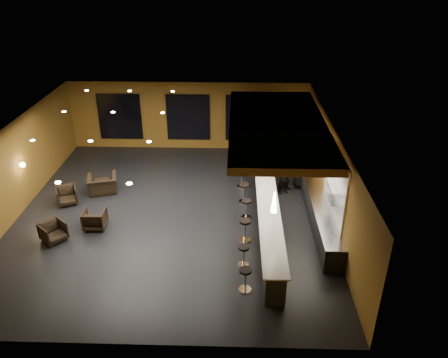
{
  "coord_description": "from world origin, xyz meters",
  "views": [
    {
      "loc": [
        2.46,
        -14.59,
        9.19
      ],
      "look_at": [
        2.0,
        0.5,
        1.3
      ],
      "focal_mm": 35.0,
      "sensor_mm": 36.0,
      "label": 1
    }
  ],
  "objects_px": {
    "bar_stool_0": "(245,277)",
    "bar_counter": "(268,218)",
    "staff_a": "(285,177)",
    "prep_counter": "(320,213)",
    "armchair_a": "(53,232)",
    "staff_c": "(301,171)",
    "armchair_b": "(95,219)",
    "bar_stool_2": "(245,228)",
    "pendant_0": "(274,202)",
    "armchair_c": "(67,195)",
    "pendant_2": "(265,140)",
    "bar_stool_1": "(244,253)",
    "column": "(263,139)",
    "bar_stool_5": "(242,175)",
    "bar_stool_4": "(244,191)",
    "bar_stool_3": "(247,207)",
    "armchair_d": "(103,184)",
    "pendant_1": "(269,167)",
    "staff_b": "(287,173)"
  },
  "relations": [
    {
      "from": "column",
      "to": "pendant_2",
      "type": "xyz_separation_m",
      "value": [
        0.0,
        -1.6,
        0.6
      ]
    },
    {
      "from": "prep_counter",
      "to": "bar_stool_4",
      "type": "distance_m",
      "value": 3.2
    },
    {
      "from": "armchair_a",
      "to": "armchair_c",
      "type": "distance_m",
      "value": 2.61
    },
    {
      "from": "prep_counter",
      "to": "staff_a",
      "type": "height_order",
      "value": "staff_a"
    },
    {
      "from": "pendant_0",
      "to": "armchair_c",
      "type": "relative_size",
      "value": 0.87
    },
    {
      "from": "prep_counter",
      "to": "bar_stool_4",
      "type": "xyz_separation_m",
      "value": [
        -2.85,
        1.46,
        0.11
      ]
    },
    {
      "from": "staff_c",
      "to": "bar_stool_2",
      "type": "bearing_deg",
      "value": -101.42
    },
    {
      "from": "pendant_2",
      "to": "armchair_d",
      "type": "relative_size",
      "value": 0.59
    },
    {
      "from": "prep_counter",
      "to": "pendant_0",
      "type": "relative_size",
      "value": 8.57
    },
    {
      "from": "bar_counter",
      "to": "armchair_a",
      "type": "relative_size",
      "value": 10.1
    },
    {
      "from": "prep_counter",
      "to": "armchair_c",
      "type": "relative_size",
      "value": 7.48
    },
    {
      "from": "pendant_2",
      "to": "bar_stool_2",
      "type": "bearing_deg",
      "value": -102.68
    },
    {
      "from": "bar_stool_0",
      "to": "bar_stool_2",
      "type": "height_order",
      "value": "bar_stool_2"
    },
    {
      "from": "bar_stool_0",
      "to": "bar_stool_5",
      "type": "bearing_deg",
      "value": 90.44
    },
    {
      "from": "staff_c",
      "to": "bar_stool_1",
      "type": "xyz_separation_m",
      "value": [
        -2.5,
        -5.42,
        -0.32
      ]
    },
    {
      "from": "column",
      "to": "armchair_c",
      "type": "distance_m",
      "value": 8.71
    },
    {
      "from": "bar_stool_4",
      "to": "bar_stool_5",
      "type": "xyz_separation_m",
      "value": [
        -0.06,
        1.36,
        -0.0
      ]
    },
    {
      "from": "bar_stool_0",
      "to": "bar_stool_2",
      "type": "relative_size",
      "value": 0.92
    },
    {
      "from": "armchair_b",
      "to": "column",
      "type": "bearing_deg",
      "value": -146.3
    },
    {
      "from": "staff_c",
      "to": "bar_stool_1",
      "type": "bearing_deg",
      "value": -95.03
    },
    {
      "from": "armchair_b",
      "to": "bar_stool_4",
      "type": "distance_m",
      "value": 5.92
    },
    {
      "from": "pendant_1",
      "to": "armchair_d",
      "type": "bearing_deg",
      "value": 162.84
    },
    {
      "from": "pendant_0",
      "to": "staff_c",
      "type": "xyz_separation_m",
      "value": [
        1.6,
        5.31,
        -1.56
      ]
    },
    {
      "from": "bar_stool_0",
      "to": "bar_counter",
      "type": "bearing_deg",
      "value": 75.42
    },
    {
      "from": "staff_a",
      "to": "prep_counter",
      "type": "bearing_deg",
      "value": -87.73
    },
    {
      "from": "prep_counter",
      "to": "armchair_a",
      "type": "bearing_deg",
      "value": -171.56
    },
    {
      "from": "pendant_1",
      "to": "staff_a",
      "type": "distance_m",
      "value": 2.91
    },
    {
      "from": "armchair_c",
      "to": "armchair_a",
      "type": "bearing_deg",
      "value": -104.68
    },
    {
      "from": "bar_counter",
      "to": "armchair_d",
      "type": "xyz_separation_m",
      "value": [
        -6.87,
        2.62,
        -0.11
      ]
    },
    {
      "from": "armchair_c",
      "to": "bar_stool_3",
      "type": "xyz_separation_m",
      "value": [
        7.31,
        -0.88,
        0.13
      ]
    },
    {
      "from": "pendant_2",
      "to": "staff_c",
      "type": "relative_size",
      "value": 0.44
    },
    {
      "from": "pendant_0",
      "to": "bar_stool_5",
      "type": "xyz_separation_m",
      "value": [
        -0.91,
        5.32,
        -1.81
      ]
    },
    {
      "from": "pendant_0",
      "to": "pendant_2",
      "type": "relative_size",
      "value": 1.0
    },
    {
      "from": "bar_stool_0",
      "to": "column",
      "type": "bearing_deg",
      "value": 83.78
    },
    {
      "from": "staff_a",
      "to": "bar_stool_1",
      "type": "bearing_deg",
      "value": -133.96
    },
    {
      "from": "bar_stool_3",
      "to": "bar_stool_4",
      "type": "distance_m",
      "value": 1.19
    },
    {
      "from": "staff_a",
      "to": "bar_stool_0",
      "type": "distance_m",
      "value": 6.34
    },
    {
      "from": "armchair_c",
      "to": "staff_b",
      "type": "bearing_deg",
      "value": -15.26
    },
    {
      "from": "staff_c",
      "to": "armchair_b",
      "type": "bearing_deg",
      "value": -137.48
    },
    {
      "from": "armchair_a",
      "to": "bar_stool_1",
      "type": "xyz_separation_m",
      "value": [
        6.75,
        -1.19,
        0.11
      ]
    },
    {
      "from": "bar_stool_5",
      "to": "armchair_c",
      "type": "bearing_deg",
      "value": -166.85
    },
    {
      "from": "pendant_0",
      "to": "staff_b",
      "type": "distance_m",
      "value": 5.37
    },
    {
      "from": "column",
      "to": "bar_stool_0",
      "type": "distance_m",
      "value": 8.06
    },
    {
      "from": "bar_stool_5",
      "to": "staff_c",
      "type": "bearing_deg",
      "value": -0.24
    },
    {
      "from": "column",
      "to": "bar_stool_2",
      "type": "distance_m",
      "value": 5.53
    },
    {
      "from": "pendant_0",
      "to": "armchair_c",
      "type": "height_order",
      "value": "pendant_0"
    },
    {
      "from": "pendant_1",
      "to": "armchair_a",
      "type": "relative_size",
      "value": 0.88
    },
    {
      "from": "column",
      "to": "armchair_a",
      "type": "height_order",
      "value": "column"
    },
    {
      "from": "armchair_b",
      "to": "bar_stool_2",
      "type": "relative_size",
      "value": 0.96
    },
    {
      "from": "bar_counter",
      "to": "armchair_b",
      "type": "height_order",
      "value": "bar_counter"
    }
  ]
}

